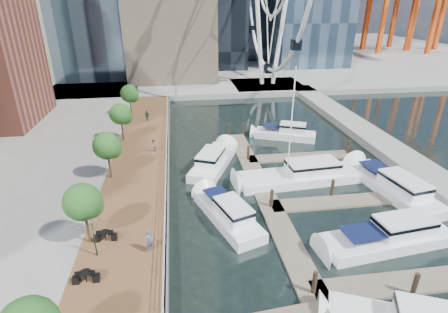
% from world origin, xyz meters
% --- Properties ---
extents(ground, '(520.00, 520.00, 0.00)m').
position_xyz_m(ground, '(0.00, 0.00, 0.00)').
color(ground, black).
rests_on(ground, ground).
extents(boardwalk, '(6.00, 60.00, 1.00)m').
position_xyz_m(boardwalk, '(-9.00, 15.00, 0.50)').
color(boardwalk, brown).
rests_on(boardwalk, ground).
extents(seawall, '(0.25, 60.00, 1.00)m').
position_xyz_m(seawall, '(-6.00, 15.00, 0.50)').
color(seawall, '#595954').
rests_on(seawall, ground).
extents(land_far, '(200.00, 114.00, 1.00)m').
position_xyz_m(land_far, '(0.00, 102.00, 0.50)').
color(land_far, gray).
rests_on(land_far, ground).
extents(breakwater, '(4.00, 60.00, 1.00)m').
position_xyz_m(breakwater, '(20.00, 20.00, 0.50)').
color(breakwater, gray).
rests_on(breakwater, ground).
extents(pier, '(14.00, 12.00, 1.00)m').
position_xyz_m(pier, '(14.00, 52.00, 0.50)').
color(pier, gray).
rests_on(pier, ground).
extents(railing, '(0.10, 60.00, 1.05)m').
position_xyz_m(railing, '(-6.10, 15.00, 1.52)').
color(railing, white).
rests_on(railing, boardwalk).
extents(floating_docks, '(16.00, 34.00, 2.60)m').
position_xyz_m(floating_docks, '(7.97, 9.98, 0.49)').
color(floating_docks, '#6D6051').
rests_on(floating_docks, ground).
extents(street_trees, '(2.60, 42.60, 4.60)m').
position_xyz_m(street_trees, '(-11.40, 14.00, 4.29)').
color(street_trees, '#3F2B1C').
rests_on(street_trees, ground).
extents(cafe_tables, '(2.50, 13.70, 0.74)m').
position_xyz_m(cafe_tables, '(-10.40, -2.00, 1.37)').
color(cafe_tables, black).
rests_on(cafe_tables, ground).
extents(yacht_foreground, '(11.21, 4.16, 2.15)m').
position_xyz_m(yacht_foreground, '(10.25, 1.90, 0.00)').
color(yacht_foreground, white).
rests_on(yacht_foreground, ground).
extents(pedestrian_near, '(0.74, 0.74, 1.74)m').
position_xyz_m(pedestrian_near, '(-7.07, 2.36, 1.87)').
color(pedestrian_near, '#52566D').
rests_on(pedestrian_near, boardwalk).
extents(pedestrian_mid, '(0.74, 0.85, 1.50)m').
position_xyz_m(pedestrian_mid, '(-7.59, 19.84, 1.75)').
color(pedestrian_mid, '#8F6A63').
rests_on(pedestrian_mid, boardwalk).
extents(pedestrian_far, '(0.92, 0.83, 1.50)m').
position_xyz_m(pedestrian_far, '(-8.94, 31.23, 1.75)').
color(pedestrian_far, '#2F323B').
rests_on(pedestrian_far, boardwalk).
extents(moored_yachts, '(21.95, 35.60, 11.50)m').
position_xyz_m(moored_yachts, '(6.73, 11.63, 0.00)').
color(moored_yachts, white).
rests_on(moored_yachts, ground).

